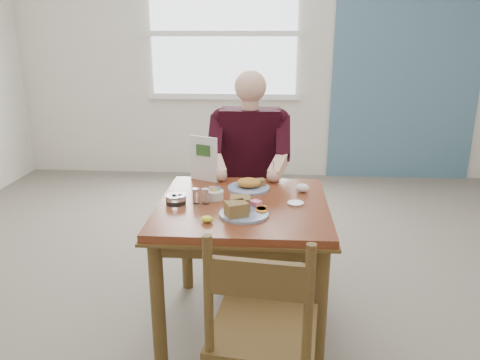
# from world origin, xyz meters

# --- Properties ---
(floor) EXTENTS (6.00, 6.00, 0.00)m
(floor) POSITION_xyz_m (0.00, 0.00, 0.00)
(floor) COLOR #6E6659
(floor) RESTS_ON ground
(wall_back) EXTENTS (5.50, 0.00, 5.50)m
(wall_back) POSITION_xyz_m (0.00, 3.00, 1.40)
(wall_back) COLOR silver
(wall_back) RESTS_ON ground
(accent_panel) EXTENTS (1.60, 0.02, 2.80)m
(accent_panel) POSITION_xyz_m (1.60, 2.98, 1.40)
(accent_panel) COLOR slate
(accent_panel) RESTS_ON ground
(lemon_wedge) EXTENTS (0.07, 0.05, 0.03)m
(lemon_wedge) POSITION_xyz_m (-0.16, -0.28, 0.77)
(lemon_wedge) COLOR #EAF232
(lemon_wedge) RESTS_ON table
(napkin) EXTENTS (0.09, 0.08, 0.05)m
(napkin) POSITION_xyz_m (0.33, 0.20, 0.77)
(napkin) COLOR white
(napkin) RESTS_ON table
(metal_dish) EXTENTS (0.11, 0.11, 0.01)m
(metal_dish) POSITION_xyz_m (0.28, -0.00, 0.76)
(metal_dish) COLOR silver
(metal_dish) RESTS_ON table
(window) EXTENTS (1.72, 0.04, 1.42)m
(window) POSITION_xyz_m (-0.40, 2.97, 1.60)
(window) COLOR white
(window) RESTS_ON wall_back
(table) EXTENTS (0.92, 0.92, 0.75)m
(table) POSITION_xyz_m (0.00, 0.00, 0.64)
(table) COLOR brown
(table) RESTS_ON ground
(chair_far) EXTENTS (0.42, 0.42, 0.95)m
(chair_far) POSITION_xyz_m (0.00, 0.80, 0.48)
(chair_far) COLOR brown
(chair_far) RESTS_ON ground
(chair_near) EXTENTS (0.47, 0.47, 0.95)m
(chair_near) POSITION_xyz_m (0.12, -0.75, 0.48)
(chair_near) COLOR brown
(chair_near) RESTS_ON ground
(diner) EXTENTS (0.53, 0.56, 1.39)m
(diner) POSITION_xyz_m (0.00, 0.71, 0.81)
(diner) COLOR #999572
(diner) RESTS_ON chair_far
(near_plate) EXTENTS (0.31, 0.31, 0.08)m
(near_plate) POSITION_xyz_m (0.00, -0.17, 0.78)
(near_plate) COLOR white
(near_plate) RESTS_ON table
(far_plate) EXTENTS (0.30, 0.30, 0.07)m
(far_plate) POSITION_xyz_m (0.02, 0.23, 0.77)
(far_plate) COLOR white
(far_plate) RESTS_ON table
(caddy) EXTENTS (0.10, 0.10, 0.07)m
(caddy) POSITION_xyz_m (-0.16, 0.05, 0.78)
(caddy) COLOR white
(caddy) RESTS_ON table
(shakers) EXTENTS (0.09, 0.04, 0.08)m
(shakers) POSITION_xyz_m (-0.22, -0.02, 0.79)
(shakers) COLOR white
(shakers) RESTS_ON table
(creamer) EXTENTS (0.13, 0.13, 0.05)m
(creamer) POSITION_xyz_m (-0.35, -0.04, 0.78)
(creamer) COLOR white
(creamer) RESTS_ON table
(menu) EXTENTS (0.18, 0.09, 0.27)m
(menu) POSITION_xyz_m (-0.26, 0.38, 0.89)
(menu) COLOR white
(menu) RESTS_ON table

